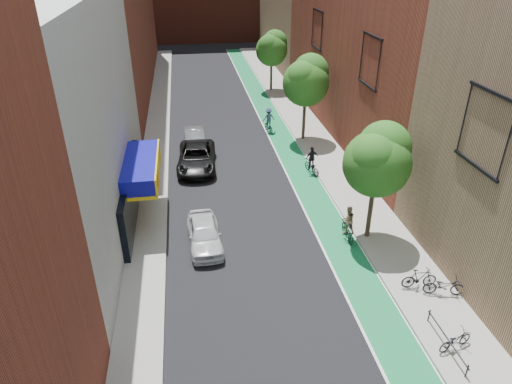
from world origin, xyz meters
name	(u,v)px	position (x,y,z in m)	size (l,w,h in m)	color
bike_lane	(278,132)	(4.00, 26.00, 0.01)	(2.00, 68.00, 0.01)	#136D34
sidewalk_left	(157,138)	(-6.00, 26.00, 0.07)	(2.00, 68.00, 0.15)	gray
sidewalk_right	(307,130)	(6.50, 26.00, 0.07)	(3.00, 68.00, 0.15)	gray
building_left_white	(35,123)	(-11.00, 14.00, 6.00)	(8.00, 20.00, 12.00)	silver
tree_near	(378,158)	(5.65, 10.02, 4.66)	(3.40, 3.36, 6.42)	#332619
tree_mid	(307,79)	(5.65, 24.02, 4.89)	(3.55, 3.53, 6.74)	#332619
tree_far	(272,47)	(5.65, 38.02, 4.50)	(3.30, 3.25, 6.21)	#332619
parked_car_white	(204,234)	(-3.00, 10.67, 0.70)	(1.66, 4.12, 1.40)	silver
parked_car_black	(197,157)	(-3.00, 20.18, 0.77)	(2.56, 5.54, 1.54)	black
parked_car_silver	(195,139)	(-3.00, 23.82, 0.69)	(1.46, 4.19, 1.38)	gray
cyclist_lane_near	(348,226)	(4.52, 10.13, 0.78)	(0.77, 1.81, 1.91)	black
cyclist_lane_mid	(312,164)	(4.70, 18.05, 0.70)	(1.07, 1.95, 1.93)	black
cyclist_lane_far	(269,121)	(3.20, 26.23, 0.93)	(1.21, 1.64, 2.05)	black
parked_bike_near	(455,340)	(6.09, 2.12, 0.55)	(0.54, 1.53, 0.81)	black
parked_bike_mid	(419,278)	(6.37, 5.67, 0.64)	(0.46, 1.65, 0.99)	black
parked_bike_far	(444,286)	(7.22, 5.05, 0.62)	(0.63, 1.80, 0.94)	black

